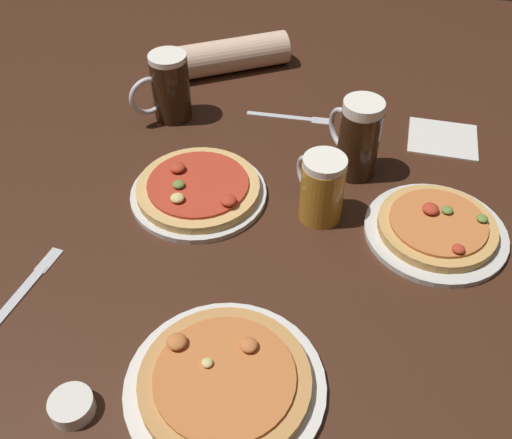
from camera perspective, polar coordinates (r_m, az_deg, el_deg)
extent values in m
cube|color=#3D2114|center=(1.14, 0.00, -1.27)|extent=(2.40, 2.40, 0.03)
cylinder|color=silver|center=(0.91, -3.05, -16.05)|extent=(0.31, 0.31, 0.01)
cylinder|color=tan|center=(0.90, -3.09, -15.57)|extent=(0.26, 0.26, 0.02)
cylinder|color=#C67038|center=(0.89, -3.12, -15.18)|extent=(0.21, 0.21, 0.01)
ellipsoid|color=#DBC67A|center=(0.89, -4.83, -13.87)|extent=(0.02, 0.02, 0.01)
ellipsoid|color=#C67038|center=(0.90, -0.72, -12.25)|extent=(0.03, 0.03, 0.01)
ellipsoid|color=#C67038|center=(0.91, -7.82, -11.81)|extent=(0.03, 0.03, 0.02)
cylinder|color=silver|center=(1.19, -5.66, 2.55)|extent=(0.28, 0.28, 0.01)
cylinder|color=tan|center=(1.18, -5.71, 3.10)|extent=(0.25, 0.25, 0.02)
cylinder|color=#B73823|center=(1.18, -5.75, 3.54)|extent=(0.21, 0.21, 0.01)
ellipsoid|color=#B73823|center=(1.12, -2.73, 1.90)|extent=(0.03, 0.03, 0.02)
ellipsoid|color=#B73823|center=(1.20, -7.75, 5.09)|extent=(0.03, 0.03, 0.02)
ellipsoid|color=#DBC67A|center=(1.13, -7.80, 2.03)|extent=(0.03, 0.03, 0.01)
ellipsoid|color=olive|center=(1.17, -7.64, 3.45)|extent=(0.02, 0.02, 0.01)
cylinder|color=silver|center=(1.16, 17.23, -1.18)|extent=(0.27, 0.27, 0.01)
cylinder|color=tan|center=(1.15, 17.38, -0.65)|extent=(0.22, 0.22, 0.02)
cylinder|color=#C67038|center=(1.14, 17.51, -0.22)|extent=(0.18, 0.18, 0.01)
ellipsoid|color=#B73823|center=(1.09, 19.31, -2.75)|extent=(0.02, 0.02, 0.01)
ellipsoid|color=#B73823|center=(1.15, 16.82, 1.03)|extent=(0.03, 0.03, 0.02)
ellipsoid|color=olive|center=(1.16, 18.19, 0.81)|extent=(0.02, 0.02, 0.01)
ellipsoid|color=olive|center=(1.16, 18.32, 0.89)|extent=(0.02, 0.02, 0.01)
ellipsoid|color=olive|center=(1.16, 21.39, 0.10)|extent=(0.02, 0.02, 0.01)
cylinder|color=black|center=(1.40, -8.38, 12.57)|extent=(0.09, 0.09, 0.15)
cylinder|color=white|center=(1.36, -8.74, 15.47)|extent=(0.09, 0.09, 0.01)
torus|color=silver|center=(1.38, -10.53, 11.86)|extent=(0.08, 0.08, 0.10)
cylinder|color=black|center=(1.22, 10.04, 7.42)|extent=(0.08, 0.08, 0.15)
cylinder|color=white|center=(1.17, 10.57, 10.85)|extent=(0.08, 0.08, 0.02)
torus|color=silver|center=(1.26, 8.57, 8.74)|extent=(0.07, 0.08, 0.10)
cylinder|color=#B27A23|center=(1.11, 6.51, 2.76)|extent=(0.08, 0.08, 0.13)
cylinder|color=white|center=(1.07, 6.81, 5.58)|extent=(0.08, 0.08, 0.02)
torus|color=silver|center=(1.15, 5.16, 4.37)|extent=(0.06, 0.07, 0.08)
cylinder|color=silver|center=(0.92, -17.68, -17.10)|extent=(0.07, 0.07, 0.03)
cube|color=silver|center=(1.41, 17.92, 7.66)|extent=(0.15, 0.14, 0.01)
cube|color=silver|center=(1.42, 2.46, 10.15)|extent=(0.17, 0.02, 0.01)
cube|color=silver|center=(1.41, 6.43, 9.69)|extent=(0.05, 0.03, 0.00)
cube|color=silver|center=(1.08, -22.96, -7.65)|extent=(0.04, 0.19, 0.01)
cube|color=silver|center=(1.13, -19.75, -3.74)|extent=(0.03, 0.06, 0.00)
cylinder|color=beige|center=(1.59, -2.32, 15.87)|extent=(0.30, 0.23, 0.09)
ellipsoid|color=beige|center=(1.56, -7.73, 14.93)|extent=(0.10, 0.08, 0.08)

